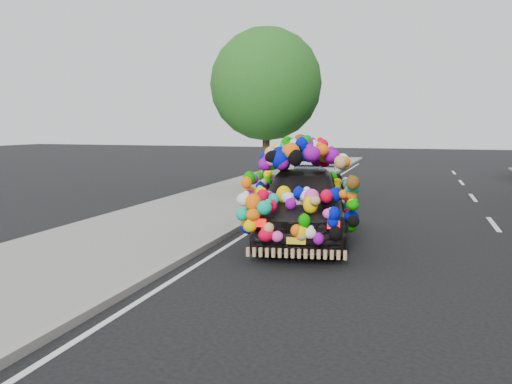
% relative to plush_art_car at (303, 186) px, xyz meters
% --- Properties ---
extents(ground, '(100.00, 100.00, 0.00)m').
position_rel_plush_art_car_xyz_m(ground, '(0.69, -2.00, -1.16)').
color(ground, black).
rests_on(ground, ground).
extents(sidewalk, '(4.00, 60.00, 0.12)m').
position_rel_plush_art_car_xyz_m(sidewalk, '(-3.61, -2.00, -1.10)').
color(sidewalk, gray).
rests_on(sidewalk, ground).
extents(kerb, '(0.15, 60.00, 0.13)m').
position_rel_plush_art_car_xyz_m(kerb, '(-1.66, -2.00, -1.10)').
color(kerb, gray).
rests_on(kerb, ground).
extents(tree_near_sidewalk, '(4.20, 4.20, 6.13)m').
position_rel_plush_art_car_xyz_m(tree_near_sidewalk, '(-3.11, 7.50, 2.86)').
color(tree_near_sidewalk, '#332114').
rests_on(tree_near_sidewalk, ground).
extents(plush_art_car, '(3.06, 5.22, 2.25)m').
position_rel_plush_art_car_xyz_m(plush_art_car, '(0.00, 0.00, 0.00)').
color(plush_art_car, black).
rests_on(plush_art_car, ground).
extents(navy_sedan, '(1.97, 4.17, 1.17)m').
position_rel_plush_art_car_xyz_m(navy_sedan, '(-0.86, 4.52, -0.57)').
color(navy_sedan, black).
rests_on(navy_sedan, ground).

